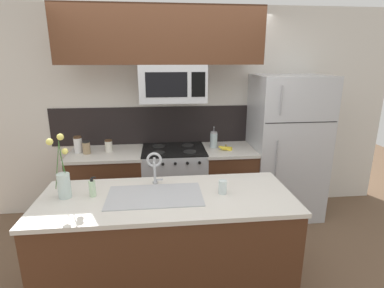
# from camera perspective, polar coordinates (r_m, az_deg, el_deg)

# --- Properties ---
(ground_plane) EXTENTS (10.00, 10.00, 0.00)m
(ground_plane) POSITION_cam_1_polar(r_m,az_deg,el_deg) (3.24, -2.38, -21.59)
(ground_plane) COLOR brown
(rear_partition) EXTENTS (5.20, 0.10, 2.60)m
(rear_partition) POSITION_cam_1_polar(r_m,az_deg,el_deg) (3.93, 0.52, 6.04)
(rear_partition) COLOR silver
(rear_partition) RESTS_ON ground
(splash_band) EXTENTS (3.04, 0.01, 0.48)m
(splash_band) POSITION_cam_1_polar(r_m,az_deg,el_deg) (3.89, -3.79, 3.63)
(splash_band) COLOR black
(splash_band) RESTS_ON rear_partition
(back_counter_left) EXTENTS (0.87, 0.65, 0.91)m
(back_counter_left) POSITION_cam_1_polar(r_m,az_deg,el_deg) (3.84, -15.49, -7.97)
(back_counter_left) COLOR #4C2B19
(back_counter_left) RESTS_ON ground
(back_counter_right) EXTENTS (0.63, 0.65, 0.91)m
(back_counter_right) POSITION_cam_1_polar(r_m,az_deg,el_deg) (3.88, 6.80, -7.24)
(back_counter_right) COLOR #4C2B19
(back_counter_right) RESTS_ON ground
(stove_range) EXTENTS (0.76, 0.64, 0.93)m
(stove_range) POSITION_cam_1_polar(r_m,az_deg,el_deg) (3.79, -3.39, -7.65)
(stove_range) COLOR #B7BABF
(stove_range) RESTS_ON ground
(microwave) EXTENTS (0.74, 0.40, 0.41)m
(microwave) POSITION_cam_1_polar(r_m,az_deg,el_deg) (3.46, -3.71, 11.46)
(microwave) COLOR #B7BABF
(upper_cabinet_band) EXTENTS (2.20, 0.34, 0.60)m
(upper_cabinet_band) POSITION_cam_1_polar(r_m,az_deg,el_deg) (3.43, -5.94, 19.84)
(upper_cabinet_band) COLOR #4C2B19
(refrigerator) EXTENTS (0.87, 0.74, 1.79)m
(refrigerator) POSITION_cam_1_polar(r_m,az_deg,el_deg) (3.98, 17.37, -0.58)
(refrigerator) COLOR #B7BABF
(refrigerator) RESTS_ON ground
(storage_jar_tall) EXTENTS (0.10, 0.10, 0.20)m
(storage_jar_tall) POSITION_cam_1_polar(r_m,az_deg,el_deg) (3.75, -20.87, -0.10)
(storage_jar_tall) COLOR silver
(storage_jar_tall) RESTS_ON back_counter_left
(storage_jar_medium) EXTENTS (0.09, 0.09, 0.15)m
(storage_jar_medium) POSITION_cam_1_polar(r_m,az_deg,el_deg) (3.68, -19.47, -0.62)
(storage_jar_medium) COLOR #997F5B
(storage_jar_medium) RESTS_ON back_counter_left
(storage_jar_short) EXTENTS (0.09, 0.09, 0.14)m
(storage_jar_short) POSITION_cam_1_polar(r_m,az_deg,el_deg) (3.69, -15.59, -0.31)
(storage_jar_short) COLOR silver
(storage_jar_short) RESTS_ON back_counter_left
(banana_bunch) EXTENTS (0.19, 0.13, 0.08)m
(banana_bunch) POSITION_cam_1_polar(r_m,az_deg,el_deg) (3.65, 6.47, -0.78)
(banana_bunch) COLOR yellow
(banana_bunch) RESTS_ON back_counter_right
(french_press) EXTENTS (0.09, 0.09, 0.27)m
(french_press) POSITION_cam_1_polar(r_m,az_deg,el_deg) (3.72, 4.16, 0.82)
(french_press) COLOR silver
(french_press) RESTS_ON back_counter_right
(island_counter) EXTENTS (2.04, 0.82, 0.91)m
(island_counter) POSITION_cam_1_polar(r_m,az_deg,el_deg) (2.69, -4.58, -18.51)
(island_counter) COLOR #4C2B19
(island_counter) RESTS_ON ground
(kitchen_sink) EXTENTS (0.76, 0.44, 0.16)m
(kitchen_sink) POSITION_cam_1_polar(r_m,az_deg,el_deg) (2.49, -7.04, -11.25)
(kitchen_sink) COLOR #ADAFB5
(kitchen_sink) RESTS_ON island_counter
(sink_faucet) EXTENTS (0.14, 0.14, 0.31)m
(sink_faucet) POSITION_cam_1_polar(r_m,az_deg,el_deg) (2.59, -7.17, -3.79)
(sink_faucet) COLOR #B7BABF
(sink_faucet) RESTS_ON island_counter
(dish_soap_bottle) EXTENTS (0.06, 0.05, 0.16)m
(dish_soap_bottle) POSITION_cam_1_polar(r_m,az_deg,el_deg) (2.54, -18.44, -8.00)
(dish_soap_bottle) COLOR beige
(dish_soap_bottle) RESTS_ON island_counter
(drinking_glass) EXTENTS (0.07, 0.07, 0.11)m
(drinking_glass) POSITION_cam_1_polar(r_m,az_deg,el_deg) (2.48, 5.86, -8.15)
(drinking_glass) COLOR silver
(drinking_glass) RESTS_ON island_counter
(flower_vase) EXTENTS (0.15, 0.17, 0.50)m
(flower_vase) POSITION_cam_1_polar(r_m,az_deg,el_deg) (2.58, -23.30, -6.47)
(flower_vase) COLOR silver
(flower_vase) RESTS_ON island_counter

